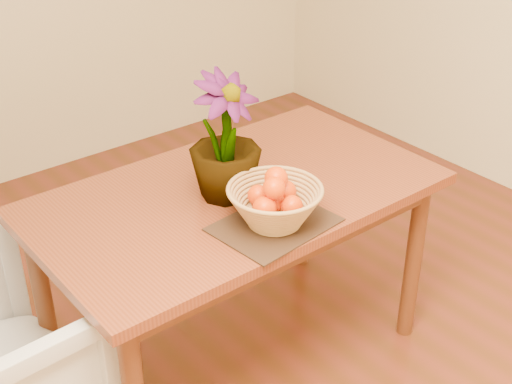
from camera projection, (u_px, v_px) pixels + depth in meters
table at (236, 212)px, 2.50m from camera, size 1.40×0.80×0.75m
placemat at (274, 225)px, 2.26m from camera, size 0.40×0.31×0.01m
wicker_basket at (275, 207)px, 2.23m from camera, size 0.30×0.30×0.12m
orange_pile at (275, 195)px, 2.21m from camera, size 0.19×0.18×0.13m
potted_plant at (225, 138)px, 2.32m from camera, size 0.28×0.28×0.43m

